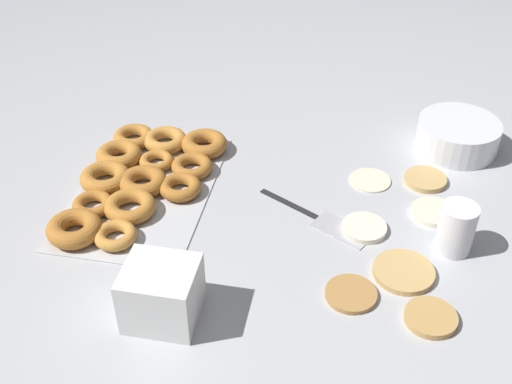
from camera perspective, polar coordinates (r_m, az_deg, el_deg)
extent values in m
plane|color=#B2B5BA|center=(1.38, 5.36, -2.15)|extent=(3.00, 3.00, 0.00)
cylinder|color=silver|center=(1.36, 9.58, -3.17)|extent=(0.09, 0.09, 0.01)
cylinder|color=#B27F42|center=(1.22, 8.44, -8.95)|extent=(0.10, 0.10, 0.01)
cylinder|color=beige|center=(1.50, 10.11, 1.10)|extent=(0.09, 0.09, 0.01)
cylinder|color=tan|center=(1.28, 12.98, -6.93)|extent=(0.12, 0.12, 0.01)
cylinder|color=beige|center=(1.43, 15.51, -1.73)|extent=(0.10, 0.10, 0.01)
cylinder|color=tan|center=(1.52, 14.82, 1.09)|extent=(0.10, 0.10, 0.01)
cylinder|color=tan|center=(1.20, 15.27, -10.72)|extent=(0.09, 0.09, 0.01)
cube|color=silver|center=(1.47, -9.88, 0.20)|extent=(0.48, 0.29, 0.01)
torus|color=#B7752D|center=(1.62, -10.83, 4.84)|extent=(0.10, 0.10, 0.03)
torus|color=#B7752D|center=(1.56, -12.09, 3.25)|extent=(0.11, 0.11, 0.03)
torus|color=#B7752D|center=(1.49, -13.26, 1.26)|extent=(0.11, 0.11, 0.03)
torus|color=#AD6B28|center=(1.42, -14.31, -1.07)|extent=(0.09, 0.09, 0.02)
torus|color=#AD6B28|center=(1.36, -15.85, -3.14)|extent=(0.11, 0.11, 0.04)
torus|color=#C68438|center=(1.60, -8.07, 4.58)|extent=(0.11, 0.11, 0.03)
torus|color=#B7752D|center=(1.53, -8.85, 2.73)|extent=(0.08, 0.08, 0.02)
torus|color=#AD6B28|center=(1.46, -10.03, 0.91)|extent=(0.11, 0.11, 0.03)
torus|color=#B7752D|center=(1.40, -11.14, -1.26)|extent=(0.11, 0.11, 0.03)
torus|color=#C68438|center=(1.33, -12.39, -3.79)|extent=(0.09, 0.09, 0.02)
torus|color=#AD6B28|center=(1.57, -4.62, 4.29)|extent=(0.11, 0.11, 0.03)
torus|color=#AD6B28|center=(1.50, -5.72, 2.29)|extent=(0.10, 0.10, 0.03)
torus|color=#AD6B28|center=(1.44, -6.76, 0.45)|extent=(0.09, 0.09, 0.03)
cylinder|color=white|center=(1.65, 17.49, 4.82)|extent=(0.20, 0.20, 0.07)
cube|color=white|center=(1.18, -8.20, -10.46)|extent=(0.11, 0.13, 0.02)
cube|color=white|center=(1.16, -8.29, -9.71)|extent=(0.11, 0.13, 0.02)
cube|color=white|center=(1.15, -8.39, -8.93)|extent=(0.11, 0.13, 0.02)
cube|color=white|center=(1.13, -8.50, -8.14)|extent=(0.11, 0.13, 0.02)
cube|color=white|center=(1.11, -8.60, -7.32)|extent=(0.11, 0.13, 0.02)
cylinder|color=white|center=(1.33, 17.36, -3.10)|extent=(0.07, 0.07, 0.11)
cube|color=black|center=(1.41, 2.95, -1.01)|extent=(0.09, 0.14, 0.01)
cube|color=#A8A8AD|center=(1.35, 7.66, -3.32)|extent=(0.11, 0.14, 0.01)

